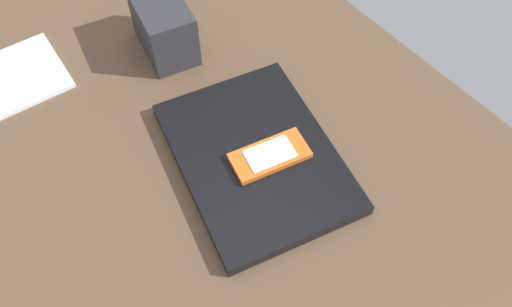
{
  "coord_description": "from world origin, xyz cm",
  "views": [
    {
      "loc": [
        -43.28,
        23.86,
        70.73
      ],
      "look_at": [
        -7.96,
        -3.13,
        5.0
      ],
      "focal_mm": 36.62,
      "sensor_mm": 36.0,
      "label": 1
    }
  ],
  "objects_px": {
    "cell_phone_on_laptop": "(270,155)",
    "desk_organizer": "(164,28)",
    "laptop_closed": "(256,157)",
    "notepad": "(10,80)"
  },
  "relations": [
    {
      "from": "cell_phone_on_laptop",
      "to": "desk_organizer",
      "type": "bearing_deg",
      "value": -1.67
    },
    {
      "from": "laptop_closed",
      "to": "desk_organizer",
      "type": "xyz_separation_m",
      "value": [
        0.29,
        -0.02,
        0.04
      ]
    },
    {
      "from": "laptop_closed",
      "to": "notepad",
      "type": "bearing_deg",
      "value": 43.8
    },
    {
      "from": "notepad",
      "to": "desk_organizer",
      "type": "distance_m",
      "value": 0.28
    },
    {
      "from": "cell_phone_on_laptop",
      "to": "desk_organizer",
      "type": "xyz_separation_m",
      "value": [
        0.31,
        -0.01,
        0.02
      ]
    },
    {
      "from": "notepad",
      "to": "desk_organizer",
      "type": "xyz_separation_m",
      "value": [
        -0.1,
        -0.26,
        0.05
      ]
    },
    {
      "from": "cell_phone_on_laptop",
      "to": "notepad",
      "type": "relative_size",
      "value": 0.71
    },
    {
      "from": "laptop_closed",
      "to": "cell_phone_on_laptop",
      "type": "distance_m",
      "value": 0.03
    },
    {
      "from": "laptop_closed",
      "to": "desk_organizer",
      "type": "distance_m",
      "value": 0.29
    },
    {
      "from": "desk_organizer",
      "to": "cell_phone_on_laptop",
      "type": "bearing_deg",
      "value": -170.42
    }
  ]
}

